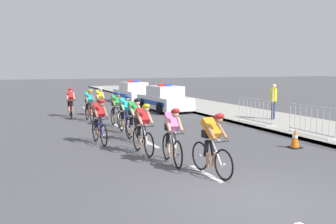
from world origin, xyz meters
TOP-DOWN VIEW (x-y plane):
  - ground_plane at (0.00, 0.00)m, footprint 160.00×160.00m
  - sidewalk_slab at (7.26, 14.00)m, footprint 4.19×60.00m
  - kerb_edge at (5.24, 14.00)m, footprint 0.16×60.00m
  - lane_markings_centre at (0.00, 7.96)m, footprint 0.14×21.60m
  - cyclist_lead at (0.07, 1.80)m, footprint 0.45×1.72m
  - cyclist_second at (-0.39, 3.13)m, footprint 0.45×1.72m
  - cyclist_third at (-0.72, 4.58)m, footprint 0.42×1.72m
  - cyclist_fourth at (-0.35, 6.60)m, footprint 0.44×1.72m
  - cyclist_fifth at (-1.59, 6.59)m, footprint 0.44×1.72m
  - cyclist_sixth at (-0.20, 8.25)m, footprint 0.42×1.72m
  - cyclist_seventh at (-0.07, 10.11)m, footprint 0.42×1.72m
  - cyclist_eighth at (-0.83, 12.29)m, footprint 0.42×1.72m
  - cyclist_ninth at (-1.45, 14.11)m, footprint 0.44×1.72m
  - cyclist_tenth at (0.05, 13.96)m, footprint 0.42×1.72m
  - police_car_nearest at (4.11, 14.84)m, footprint 2.17×4.48m
  - police_car_second at (4.11, 21.08)m, footprint 2.12×4.46m
  - crowd_barrier_middle at (5.71, 4.58)m, footprint 0.53×2.32m
  - crowd_barrier_rear at (5.56, 7.82)m, footprint 0.59×2.32m
  - traffic_cone_near at (4.03, 3.48)m, footprint 0.36×0.36m
  - spectator_closest at (7.17, 8.62)m, footprint 0.45×0.40m

SIDE VIEW (x-z plane):
  - ground_plane at x=0.00m, z-range 0.00..0.00m
  - lane_markings_centre at x=0.00m, z-range 0.00..0.01m
  - sidewalk_slab at x=7.26m, z-range 0.00..0.12m
  - kerb_edge at x=5.24m, z-range 0.00..0.13m
  - traffic_cone_near at x=4.03m, z-range -0.01..0.63m
  - crowd_barrier_middle at x=5.71m, z-range 0.11..1.18m
  - crowd_barrier_rear at x=5.56m, z-range 0.11..1.18m
  - police_car_nearest at x=4.11m, z-range -0.12..1.48m
  - police_car_second at x=4.11m, z-range -0.12..1.48m
  - cyclist_lead at x=0.07m, z-range 0.00..1.57m
  - cyclist_second at x=-0.39m, z-range 0.00..1.57m
  - cyclist_third at x=-0.72m, z-range 0.00..1.57m
  - cyclist_fourth at x=-0.35m, z-range 0.00..1.57m
  - cyclist_fifth at x=-1.59m, z-range 0.00..1.57m
  - cyclist_sixth at x=-0.20m, z-range 0.00..1.57m
  - cyclist_seventh at x=-0.07m, z-range 0.00..1.57m
  - cyclist_eighth at x=-0.83m, z-range 0.00..1.57m
  - cyclist_ninth at x=-1.45m, z-range 0.00..1.57m
  - cyclist_tenth at x=0.05m, z-range 0.00..1.57m
  - spectator_closest at x=7.17m, z-range 0.25..1.92m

